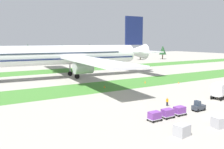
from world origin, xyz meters
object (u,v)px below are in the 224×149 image
Objects in this scene: airliner at (67,55)px; uld_container_1 at (219,122)px; cargo_dolly_lead at (180,110)px; catering_truck at (222,89)px; ground_crew_marshaller at (167,101)px; taxiway_marker_2 at (179,83)px; baggage_tug at (198,107)px; taxiway_marker_1 at (145,82)px; cargo_dolly_third at (155,116)px; cargo_dolly_second at (168,113)px; taxiway_marker_0 at (105,87)px; uld_container_0 at (182,130)px.

airliner is 58.92m from uld_container_1.
cargo_dolly_lead is 7.28m from uld_container_1.
catering_truck is 4.20× the size of ground_crew_marshaller.
taxiway_marker_2 is at bearing 132.84° from cargo_dolly_lead.
taxiway_marker_2 is (23.24, 29.78, -0.56)m from uld_container_1.
cargo_dolly_lead is at bearing 95.26° from uld_container_1.
baggage_tug is 3.84× the size of taxiway_marker_1.
taxiway_marker_2 is at bearing -61.50° from ground_crew_marshaller.
catering_truck reaches higher than cargo_dolly_third.
cargo_dolly_second is at bearing 90.00° from cargo_dolly_third.
taxiway_marker_0 is at bearing 166.40° from cargo_dolly_third.
cargo_dolly_lead is 9.40m from uld_container_0.
cargo_dolly_third is (-5.80, -0.05, 0.00)m from cargo_dolly_lead.
airliner is at bearing -5.02° from ground_crew_marshaller.
catering_truck is (19.48, -47.06, -6.20)m from airliner.
airliner is 51.31m from catering_truck.
airliner is 41.13× the size of uld_container_1.
cargo_dolly_third is at bearing -94.51° from catering_truck.
baggage_tug reaches higher than uld_container_1.
uld_container_1 is at bearing -127.96° from taxiway_marker_2.
taxiway_marker_2 is (30.58, 29.14, -0.57)m from uld_container_0.
cargo_dolly_second is 33.66m from taxiway_marker_1.
uld_container_1 is at bearing 41.45° from cargo_dolly_third.
uld_container_0 is (-9.06, -12.07, -0.14)m from ground_crew_marshaller.
taxiway_marker_1 is (21.97, 34.89, -0.47)m from uld_container_0.
airliner is 37.19× the size of cargo_dolly_lead.
airliner is 120.99× the size of taxiway_marker_1.
taxiway_marker_2 is (26.80, 22.55, -0.68)m from cargo_dolly_second.
taxiway_marker_1 is at bearing 171.80° from catering_truck.
airliner is at bearing 131.62° from taxiway_marker_2.
uld_container_0 is at bearing -30.27° from cargo_dolly_second.
ground_crew_marshaller is (5.28, 5.48, 0.03)m from cargo_dolly_second.
cargo_dolly_lead is 3.25× the size of taxiway_marker_1.
cargo_dolly_lead is 5.80m from cargo_dolly_third.
taxiway_marker_1 reaches higher than taxiway_marker_0.
airliner reaches higher than uld_container_0.
cargo_dolly_third is 4.65× the size of taxiway_marker_2.
cargo_dolly_third is at bearing 178.99° from airliner.
catering_truck is at bearing -153.76° from airliner.
cargo_dolly_second is (-1.36, -51.19, -7.23)m from airliner.
airliner is 173.10× the size of taxiway_marker_2.
taxiway_marker_0 is (-1.60, 22.70, -0.63)m from ground_crew_marshaller.
baggage_tug is 8.49m from uld_container_1.
taxiway_marker_1 is at bearing -139.91° from airliner.
taxiway_marker_0 is at bearing -5.89° from ground_crew_marshaller.
ground_crew_marshaller is (-2.64, 5.42, 0.13)m from baggage_tug.
ground_crew_marshaller is 12.83m from uld_container_1.
taxiway_marker_1 is at bearing 146.80° from cargo_dolly_second.
uld_container_1 is at bearing 25.81° from cargo_dolly_second.
ground_crew_marshaller is at bearing -119.51° from taxiway_marker_1.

